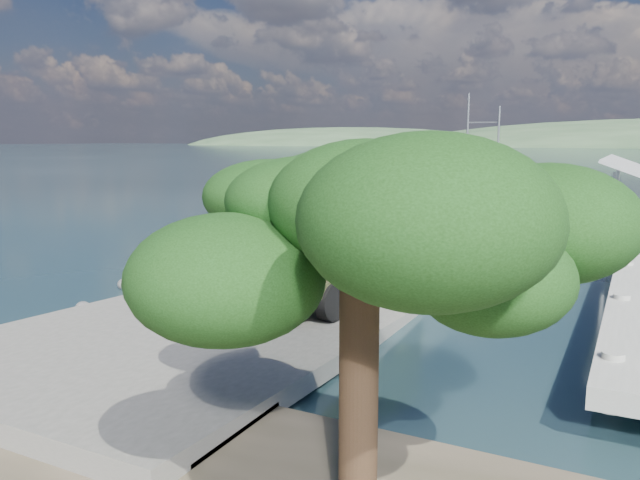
{
  "coord_description": "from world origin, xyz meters",
  "views": [
    {
      "loc": [
        11.67,
        -16.99,
        6.14
      ],
      "look_at": [
        -0.16,
        6.0,
        1.96
      ],
      "focal_mm": 35.0,
      "sensor_mm": 36.0,
      "label": 1
    }
  ],
  "objects_px": {
    "soldier": "(165,270)",
    "overhang_tree": "(342,221)",
    "landing_craft": "(436,223)",
    "military_truck": "(353,248)"
  },
  "relations": [
    {
      "from": "landing_craft",
      "to": "overhang_tree",
      "type": "bearing_deg",
      "value": -73.08
    },
    {
      "from": "soldier",
      "to": "overhang_tree",
      "type": "height_order",
      "value": "overhang_tree"
    },
    {
      "from": "landing_craft",
      "to": "military_truck",
      "type": "xyz_separation_m",
      "value": [
        2.47,
        -18.32,
        1.47
      ]
    },
    {
      "from": "landing_craft",
      "to": "overhang_tree",
      "type": "height_order",
      "value": "landing_craft"
    },
    {
      "from": "landing_craft",
      "to": "soldier",
      "type": "relative_size",
      "value": 18.96
    },
    {
      "from": "soldier",
      "to": "overhang_tree",
      "type": "bearing_deg",
      "value": -62.44
    },
    {
      "from": "landing_craft",
      "to": "overhang_tree",
      "type": "relative_size",
      "value": 5.13
    },
    {
      "from": "soldier",
      "to": "overhang_tree",
      "type": "distance_m",
      "value": 15.27
    },
    {
      "from": "landing_craft",
      "to": "military_truck",
      "type": "height_order",
      "value": "landing_craft"
    },
    {
      "from": "military_truck",
      "to": "soldier",
      "type": "bearing_deg",
      "value": -145.81
    }
  ]
}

